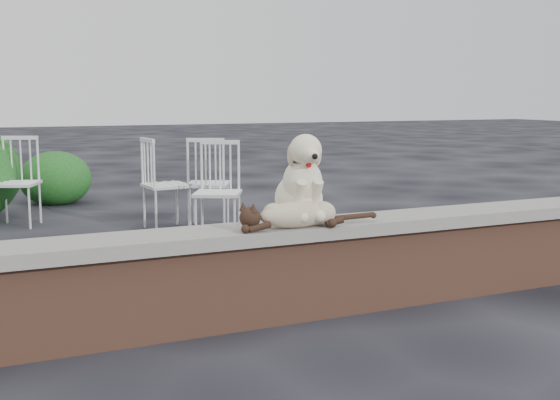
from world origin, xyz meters
name	(u,v)px	position (x,y,z in m)	size (l,w,h in m)	color
ground	(247,322)	(0.00, 0.00, 0.00)	(60.00, 60.00, 0.00)	black
brick_wall	(246,282)	(0.00, 0.00, 0.25)	(6.00, 0.30, 0.50)	brown
capstone	(246,234)	(0.00, 0.00, 0.54)	(6.20, 0.40, 0.08)	slate
dog	(299,177)	(0.36, 0.03, 0.86)	(0.37, 0.48, 0.56)	beige
cat	(297,213)	(0.28, -0.12, 0.67)	(1.06, 0.26, 0.18)	tan
chair_e	(166,184)	(0.34, 3.11, 0.47)	(0.56, 0.56, 0.94)	white
chair_b	(16,182)	(-1.06, 3.90, 0.47)	(0.56, 0.56, 0.94)	white
chair_d	(218,191)	(0.63, 2.34, 0.47)	(0.56, 0.56, 0.94)	white
chair_c	(208,182)	(0.77, 3.05, 0.47)	(0.56, 0.56, 0.94)	white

